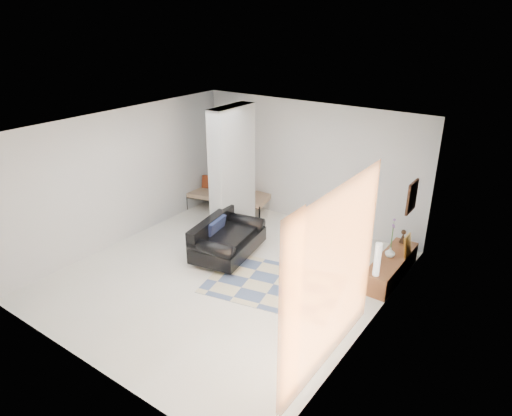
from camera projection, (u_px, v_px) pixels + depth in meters
The scene contains 17 objects.
floor at pixel (228, 274), 8.60m from camera, with size 6.00×6.00×0.00m, color silver.
ceiling at pixel (224, 128), 7.50m from camera, with size 6.00×6.00×0.00m, color white.
wall_back at pixel (309, 164), 10.30m from camera, with size 6.00×6.00×0.00m, color silver.
wall_front at pixel (78, 281), 5.80m from camera, with size 6.00×6.00×0.00m, color silver.
wall_left at pixel (123, 177), 9.51m from camera, with size 6.00×6.00×0.00m, color silver.
wall_right at pixel (374, 249), 6.59m from camera, with size 6.00×6.00×0.00m, color silver.
partition_column at pixel (233, 171), 9.84m from camera, with size 0.35×1.20×2.80m, color #A7ABAE.
hallway_door at pixel (235, 164), 11.54m from camera, with size 0.85×0.06×2.04m, color silver.
curtain at pixel (334, 279), 5.75m from camera, with size 2.55×2.55×0.00m, color orange.
wall_art at pixel (412, 197), 7.79m from camera, with size 0.04×0.45×0.55m, color black.
media_console at pixel (391, 267), 8.46m from camera, with size 0.45×1.73×0.80m.
loveseat at pixel (226, 239), 9.17m from camera, with size 1.22×1.77×0.76m.
daybed at pixel (228, 194), 11.31m from camera, with size 2.13×1.27×0.77m.
area_rug at pixel (273, 284), 8.27m from camera, with size 2.37×1.58×0.01m, color beige.
cylinder_lamp at pixel (377, 260), 7.71m from camera, with size 0.11×0.11×0.60m, color silver.
bronze_figurine at pixel (403, 236), 8.89m from camera, with size 0.13×0.13×0.27m, color black, non-canonical shape.
vase at pixel (390, 252), 8.38m from camera, with size 0.18×0.18×0.19m, color white.
Camera 1 is at (4.71, -5.75, 4.54)m, focal length 32.00 mm.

